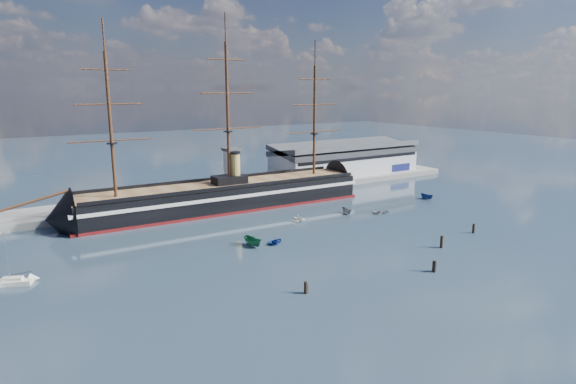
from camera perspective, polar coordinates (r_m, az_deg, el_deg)
ground at (r=135.94m, az=-1.63°, el=-3.40°), size 600.00×600.00×0.00m
quay at (r=171.20m, az=-4.97°, el=-0.16°), size 180.00×18.00×2.00m
warehouse at (r=199.26m, az=6.78°, el=3.89°), size 63.00×21.00×11.60m
quay_tower at (r=163.64m, az=-6.71°, el=2.70°), size 5.00×5.00×15.00m
warship at (r=148.68m, az=-8.21°, el=-0.55°), size 113.10×18.81×53.94m
sailboat at (r=106.54m, az=-29.83°, el=-9.18°), size 7.00×4.64×10.86m
motorboat_a at (r=114.70m, az=-4.17°, el=-6.42°), size 7.19×3.61×2.75m
motorboat_b at (r=116.47m, az=-1.44°, el=-6.10°), size 2.25×3.09×1.34m
motorboat_c at (r=144.23m, az=6.97°, el=-2.57°), size 5.47×2.46×2.12m
motorboat_d at (r=134.77m, az=1.27°, el=-3.54°), size 6.81×5.25×2.30m
motorboat_e at (r=146.14m, az=11.01°, el=-2.51°), size 2.12×3.39×1.47m
motorboat_f at (r=168.47m, az=16.11°, el=-0.81°), size 5.66×2.52×2.20m
piling_near_left at (r=89.52m, az=2.10°, el=-11.92°), size 0.64×0.64×3.02m
piling_near_mid at (r=103.64m, az=16.86°, el=-9.01°), size 0.64×0.64×3.08m
piling_near_right at (r=118.83m, az=17.69°, el=-6.32°), size 0.64×0.64×3.67m
piling_far_right at (r=133.25m, az=21.09°, el=-4.56°), size 0.64×0.64×3.21m
piling_extra at (r=103.42m, az=16.93°, el=-9.06°), size 0.64×0.64×3.13m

